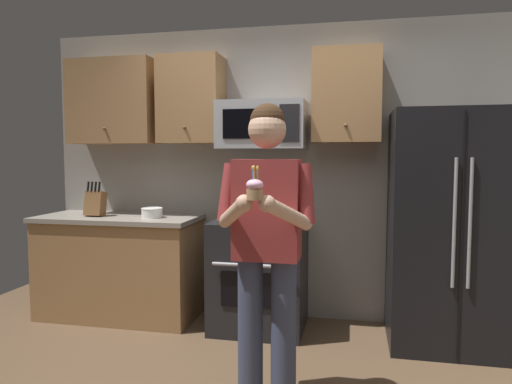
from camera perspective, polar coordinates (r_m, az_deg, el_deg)
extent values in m
cube|color=gray|center=(4.23, 3.48, 2.28)|extent=(4.40, 0.10, 2.60)
cube|color=black|center=(4.00, 0.42, -10.02)|extent=(0.76, 0.66, 0.92)
cube|color=black|center=(3.69, -0.65, -11.90)|extent=(0.48, 0.01, 0.28)
cylinder|color=#99999E|center=(3.62, -0.74, -8.97)|extent=(0.60, 0.03, 0.03)
cylinder|color=black|center=(3.81, -2.65, -3.60)|extent=(0.18, 0.18, 0.01)
cylinder|color=black|center=(3.74, 2.70, -3.76)|extent=(0.18, 0.18, 0.01)
cylinder|color=black|center=(4.08, -1.66, -3.06)|extent=(0.18, 0.18, 0.01)
cylinder|color=black|center=(4.01, 3.35, -3.20)|extent=(0.18, 0.18, 0.01)
cube|color=#9EA0A5|center=(4.00, 0.78, 8.18)|extent=(0.74, 0.40, 0.40)
cube|color=black|center=(3.82, -1.17, 8.36)|extent=(0.40, 0.01, 0.24)
cube|color=black|center=(3.75, 4.10, 8.41)|extent=(0.16, 0.01, 0.30)
cube|color=black|center=(3.86, 22.71, -4.23)|extent=(0.90, 0.72, 1.80)
cylinder|color=gray|center=(3.48, 23.09, -3.51)|extent=(0.02, 0.02, 0.90)
cylinder|color=gray|center=(3.50, 24.70, -3.52)|extent=(0.02, 0.02, 0.90)
cube|color=black|center=(3.51, 23.82, -5.11)|extent=(0.01, 0.01, 1.74)
cube|color=#9E7247|center=(4.55, -16.96, 10.45)|extent=(0.80, 0.34, 0.76)
sphere|color=brown|center=(4.37, -18.04, 7.38)|extent=(0.03, 0.03, 0.03)
cube|color=#9E7247|center=(4.24, -7.89, 11.05)|extent=(0.55, 0.34, 0.76)
sphere|color=brown|center=(4.05, -8.73, 7.80)|extent=(0.03, 0.03, 0.03)
cube|color=#9E7247|center=(3.99, 11.03, 11.42)|extent=(0.55, 0.34, 0.76)
sphere|color=brown|center=(3.79, 10.92, 8.00)|extent=(0.03, 0.03, 0.03)
cube|color=#9E7247|center=(4.46, -16.32, -8.94)|extent=(1.40, 0.62, 0.88)
cube|color=gray|center=(4.38, -16.45, -3.08)|extent=(1.44, 0.66, 0.04)
cube|color=brown|center=(4.42, -19.04, -1.38)|extent=(0.16, 0.15, 0.24)
cylinder|color=black|center=(4.42, -19.84, 0.62)|extent=(0.02, 0.04, 0.09)
cylinder|color=black|center=(4.40, -19.43, 0.62)|extent=(0.02, 0.04, 0.09)
cylinder|color=black|center=(4.38, -19.03, 0.61)|extent=(0.02, 0.04, 0.09)
cylinder|color=black|center=(4.36, -18.61, 0.61)|extent=(0.02, 0.04, 0.09)
cylinder|color=white|center=(4.18, -12.61, -2.52)|extent=(0.18, 0.18, 0.08)
torus|color=white|center=(4.17, -12.62, -1.97)|extent=(0.19, 0.19, 0.01)
cylinder|color=#383F59|center=(2.90, -0.69, -16.38)|extent=(0.15, 0.15, 0.86)
cylinder|color=#383F59|center=(2.86, 3.38, -16.65)|extent=(0.15, 0.15, 0.86)
cube|color=maroon|center=(2.71, 1.36, -2.13)|extent=(0.38, 0.22, 0.58)
sphere|color=tan|center=(2.69, 1.38, 7.64)|extent=(0.22, 0.22, 0.22)
sphere|color=#382314|center=(2.70, 1.42, 8.68)|extent=(0.20, 0.20, 0.20)
cylinder|color=maroon|center=(2.72, -3.42, -0.10)|extent=(0.15, 0.18, 0.35)
cylinder|color=tan|center=(2.55, -2.74, -2.56)|extent=(0.26, 0.33, 0.21)
sphere|color=tan|center=(2.40, -1.46, -1.37)|extent=(0.09, 0.09, 0.09)
cylinder|color=maroon|center=(2.63, 6.06, -0.26)|extent=(0.15, 0.18, 0.35)
cylinder|color=tan|center=(2.50, 3.94, -2.74)|extent=(0.26, 0.33, 0.21)
sphere|color=tan|center=(2.37, 1.36, -1.43)|extent=(0.09, 0.09, 0.09)
cylinder|color=#A87F56|center=(2.36, -0.16, -0.30)|extent=(0.08, 0.08, 0.06)
ellipsoid|color=#F2B2CC|center=(2.36, -0.16, 0.90)|extent=(0.09, 0.09, 0.06)
cylinder|color=#4CBF66|center=(2.35, 0.19, 2.04)|extent=(0.01, 0.01, 0.06)
ellipsoid|color=#FFD159|center=(2.35, 0.19, 2.95)|extent=(0.01, 0.01, 0.02)
cylinder|color=#F2D84C|center=(2.37, -0.27, 2.06)|extent=(0.01, 0.01, 0.06)
ellipsoid|color=#FFD159|center=(2.37, -0.27, 2.97)|extent=(0.01, 0.01, 0.02)
cylinder|color=#4C7FE5|center=(2.35, -0.40, 2.03)|extent=(0.01, 0.01, 0.06)
ellipsoid|color=#FFD159|center=(2.34, -0.40, 2.95)|extent=(0.01, 0.01, 0.02)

